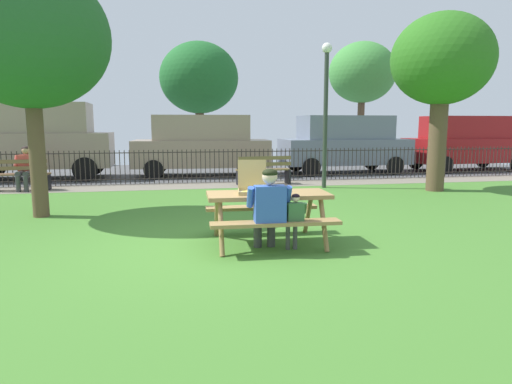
# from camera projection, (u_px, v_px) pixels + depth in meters

# --- Properties ---
(ground) EXTENTS (28.00, 11.35, 0.02)m
(ground) POSITION_uv_depth(u_px,v_px,m) (203.00, 222.00, 8.31)
(ground) COLOR #447C2D
(cobblestone_walkway) EXTENTS (28.00, 1.40, 0.01)m
(cobblestone_walkway) POSITION_uv_depth(u_px,v_px,m) (191.00, 186.00, 13.14)
(cobblestone_walkway) COLOR gray
(street_asphalt) EXTENTS (28.00, 6.65, 0.01)m
(street_asphalt) POSITION_uv_depth(u_px,v_px,m) (186.00, 172.00, 17.06)
(street_asphalt) COLOR #515154
(picnic_table_foreground) EXTENTS (1.84, 1.53, 0.79)m
(picnic_table_foreground) POSITION_uv_depth(u_px,v_px,m) (268.00, 204.00, 6.73)
(picnic_table_foreground) COLOR #9B7847
(picnic_table_foreground) RESTS_ON ground
(pizza_box_open) EXTENTS (0.48, 0.52, 0.48)m
(pizza_box_open) POSITION_uv_depth(u_px,v_px,m) (253.00, 187.00, 6.68)
(pizza_box_open) COLOR tan
(pizza_box_open) RESTS_ON picnic_table_foreground
(adult_at_table) EXTENTS (0.62, 0.60, 1.19)m
(adult_at_table) POSITION_uv_depth(u_px,v_px,m) (269.00, 206.00, 6.21)
(adult_at_table) COLOR #3D3D3D
(adult_at_table) RESTS_ON ground
(child_at_table) EXTENTS (0.33, 0.32, 0.84)m
(child_at_table) POSITION_uv_depth(u_px,v_px,m) (294.00, 217.00, 6.26)
(child_at_table) COLOR #4A4A4A
(child_at_table) RESTS_ON ground
(iron_fence_streetside) EXTENTS (22.46, 0.03, 1.02)m
(iron_fence_streetside) POSITION_uv_depth(u_px,v_px,m) (189.00, 166.00, 13.74)
(iron_fence_streetside) COLOR #2D2823
(iron_fence_streetside) RESTS_ON ground
(park_bench_left) EXTENTS (1.60, 0.47, 0.85)m
(park_bench_left) POSITION_uv_depth(u_px,v_px,m) (17.00, 175.00, 12.10)
(park_bench_left) COLOR brown
(park_bench_left) RESTS_ON ground
(park_bench_center) EXTENTS (1.63, 0.60, 0.85)m
(park_bench_center) POSITION_uv_depth(u_px,v_px,m) (264.00, 171.00, 13.34)
(park_bench_center) COLOR brown
(park_bench_center) RESTS_ON ground
(person_on_park_bench) EXTENTS (0.63, 0.62, 1.19)m
(person_on_park_bench) POSITION_uv_depth(u_px,v_px,m) (26.00, 166.00, 12.13)
(person_on_park_bench) COLOR #393939
(person_on_park_bench) RESTS_ON ground
(lamp_post_walkway) EXTENTS (0.28, 0.28, 3.96)m
(lamp_post_walkway) POSITION_uv_depth(u_px,v_px,m) (326.00, 100.00, 12.42)
(lamp_post_walkway) COLOR #2D382D
(lamp_post_walkway) RESTS_ON ground
(tree_near_table) EXTENTS (2.92, 2.92, 4.69)m
(tree_near_table) POSITION_uv_depth(u_px,v_px,m) (29.00, 37.00, 8.29)
(tree_near_table) COLOR brown
(tree_near_table) RESTS_ON ground
(tree_midground_left) EXTENTS (2.61, 2.61, 4.63)m
(tree_midground_left) POSITION_uv_depth(u_px,v_px,m) (442.00, 62.00, 11.71)
(tree_midground_left) COLOR brown
(tree_midground_left) RESTS_ON ground
(parked_car_left) EXTENTS (4.76, 2.19, 2.46)m
(parked_car_left) POSITION_uv_depth(u_px,v_px,m) (36.00, 139.00, 14.53)
(parked_car_left) COLOR gray
(parked_car_left) RESTS_ON ground
(parked_car_center) EXTENTS (4.70, 2.16, 2.08)m
(parked_car_center) POSITION_uv_depth(u_px,v_px,m) (202.00, 144.00, 15.54)
(parked_car_center) COLOR gray
(parked_car_center) RESTS_ON ground
(parked_car_right) EXTENTS (4.64, 2.03, 2.08)m
(parked_car_right) POSITION_uv_depth(u_px,v_px,m) (345.00, 143.00, 16.49)
(parked_car_right) COLOR slate
(parked_car_right) RESTS_ON ground
(parked_car_far_right) EXTENTS (4.68, 2.12, 2.08)m
(parked_car_far_right) POSITION_uv_depth(u_px,v_px,m) (467.00, 142.00, 17.40)
(parked_car_far_right) COLOR maroon
(parked_car_far_right) RESTS_ON ground
(far_tree_midleft) EXTENTS (3.79, 3.79, 5.70)m
(far_tree_midleft) POSITION_uv_depth(u_px,v_px,m) (199.00, 78.00, 21.80)
(far_tree_midleft) COLOR brown
(far_tree_midleft) RESTS_ON ground
(far_tree_center) EXTENTS (3.43, 3.43, 5.96)m
(far_tree_center) POSITION_uv_depth(u_px,v_px,m) (362.00, 73.00, 23.28)
(far_tree_center) COLOR brown
(far_tree_center) RESTS_ON ground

